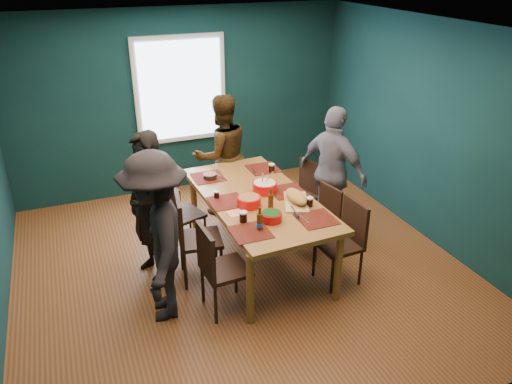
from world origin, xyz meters
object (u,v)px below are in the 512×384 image
Objects in this scene: chair_left_near at (217,263)px; person_right at (333,172)px; chair_left_mid at (191,232)px; chair_right_far at (305,189)px; chair_right_near at (346,236)px; bowl_dumpling at (265,187)px; person_back at (222,155)px; bowl_herbs at (271,216)px; bowl_salad at (249,201)px; person_near_left at (157,238)px; dining_table at (258,203)px; cutting_board at (296,198)px; chair_left_far at (179,210)px; person_far_left at (149,207)px; chair_right_mid at (324,215)px.

chair_left_near is 0.58× the size of person_right.
chair_left_mid reaches higher than chair_right_far.
person_right is at bearing 65.26° from chair_right_near.
chair_left_near is at bearing -136.37° from bowl_dumpling.
person_right is at bearing 131.22° from person_back.
bowl_herbs is (-0.84, 0.13, 0.34)m from chair_right_near.
bowl_dumpling is (0.30, 0.27, 0.01)m from bowl_salad.
chair_left_mid is 1.70m from chair_right_near.
person_near_left is 1.18m from bowl_herbs.
dining_table is 0.48m from cutting_board.
dining_table is 7.89× the size of bowl_dumpling.
dining_table is 3.53× the size of cutting_board.
dining_table is at bearing 45.94° from bowl_salad.
chair_left_far is 0.52× the size of person_far_left.
chair_right_near is at bearing 104.31° from person_back.
dining_table is 1.06m from chair_right_near.
chair_right_far is at bearing 69.63° from chair_right_mid.
dining_table is 1.19m from person_right.
chair_left_far is 3.97× the size of bowl_herbs.
chair_right_mid is at bearing 117.10° from person_right.
person_far_left reaches higher than chair_right_mid.
bowl_dumpling is at bearing 40.23° from chair_left_near.
chair_right_mid is 3.77× the size of bowl_herbs.
bowl_herbs reaches higher than chair_right_mid.
person_near_left is at bearing -130.32° from chair_left_far.
chair_right_near is 1.08m from bowl_dumpling.
person_near_left reaches higher than bowl_herbs.
person_far_left is 1.33m from bowl_dumpling.
person_back is 1.55m from person_right.
bowl_salad reaches higher than chair_right_near.
person_right is (2.35, 0.11, -0.01)m from person_far_left.
person_far_left is at bearing -175.97° from cutting_board.
chair_right_near is 3.59× the size of bowl_salad.
person_near_left is 1.14m from bowl_salad.
cutting_board reaches higher than bowl_salad.
chair_right_far is 0.50× the size of person_near_left.
chair_right_mid is (0.83, -0.09, -0.28)m from dining_table.
bowl_herbs is at bearing 9.03° from chair_left_near.
bowl_dumpling is at bearing 153.85° from chair_right_mid.
person_near_left is at bearing 171.54° from chair_right_near.
person_right is 7.59× the size of bowl_herbs.
bowl_dumpling is (0.91, -0.53, 0.40)m from chair_left_far.
chair_right_near is at bearing -108.82° from chair_right_mid.
chair_left_mid is 1.22m from cutting_board.
dining_table is 8.60× the size of bowl_salad.
chair_right_mid is 0.84m from bowl_dumpling.
person_far_left is 1.09m from bowl_salad.
chair_left_far is at bearing 144.11° from chair_right_mid.
chair_left_far is 0.93× the size of chair_right_near.
bowl_dumpling reaches higher than bowl_salad.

